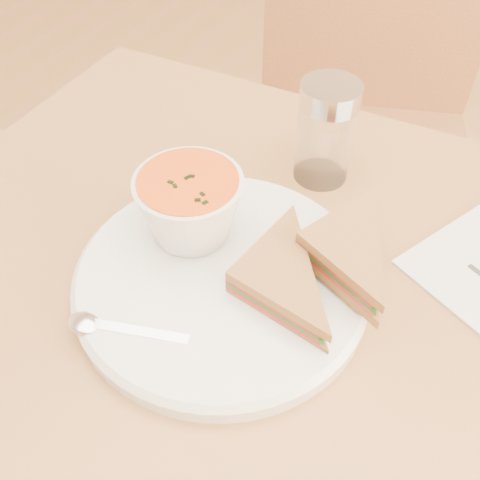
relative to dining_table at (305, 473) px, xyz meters
The scene contains 8 objects.
dining_table is the anchor object (origin of this frame).
chair_far 0.60m from the dining_table, 102.57° to the left, with size 0.44×0.44×1.00m, color brown, non-canonical shape.
plate 0.40m from the dining_table, behind, with size 0.29×0.29×0.02m, color white, non-canonical shape.
soup_bowl 0.46m from the dining_table, behind, with size 0.11×0.11×0.07m, color white, non-canonical shape.
sandwich_half_a 0.42m from the dining_table, 166.26° to the right, with size 0.11×0.11×0.03m, color #AF763D, non-canonical shape.
sandwich_half_b 0.43m from the dining_table, 150.27° to the left, with size 0.11×0.11×0.03m, color #AF763D, non-canonical shape.
spoon 0.44m from the dining_table, 147.46° to the right, with size 0.16×0.03×0.01m, color silver, non-canonical shape.
condiment_shaker 0.49m from the dining_table, 116.08° to the left, with size 0.07×0.07×0.12m, color silver, non-canonical shape.
Camera 1 is at (0.04, -0.29, 1.17)m, focal length 40.00 mm.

